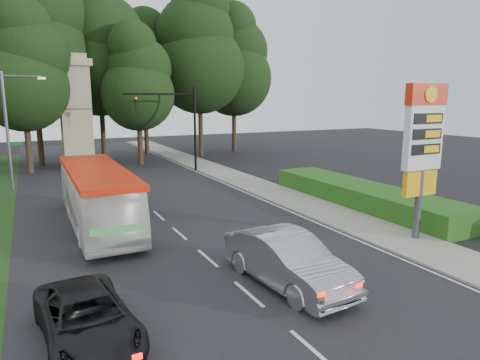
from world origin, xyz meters
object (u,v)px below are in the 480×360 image
monument (76,111)px  sedan_silver (287,260)px  transit_bus (97,198)px  suv_charcoal (87,318)px  streetlight_signs (10,125)px  gas_station_pylon (423,141)px  traffic_signal_mast (180,117)px

monument → sedan_silver: (3.50, -29.43, -4.21)m
transit_bus → suv_charcoal: transit_bus is taller
streetlight_signs → transit_bus: size_ratio=0.76×
gas_station_pylon → transit_bus: bearing=145.9°
gas_station_pylon → suv_charcoal: size_ratio=1.46×
gas_station_pylon → streetlight_signs: bearing=129.0°
sedan_silver → gas_station_pylon: bearing=5.0°
gas_station_pylon → transit_bus: gas_station_pylon is taller
transit_bus → sedan_silver: size_ratio=1.96×
traffic_signal_mast → gas_station_pylon: bearing=-80.9°
streetlight_signs → suv_charcoal: (2.00, -22.03, -3.79)m
streetlight_signs → sedan_silver: bearing=-68.4°
sedan_silver → monument: bearing=91.3°
monument → traffic_signal_mast: bearing=-38.0°
traffic_signal_mast → suv_charcoal: bearing=-114.0°
gas_station_pylon → monument: size_ratio=0.68×
gas_station_pylon → transit_bus: 15.24m
traffic_signal_mast → streetlight_signs: streetlight_signs is taller
monument → sedan_silver: 29.94m
monument → suv_charcoal: size_ratio=2.14×
streetlight_signs → traffic_signal_mast: bearing=8.9°
monument → transit_bus: size_ratio=0.95×
sedan_silver → suv_charcoal: 6.52m
streetlight_signs → monument: monument is taller
monument → suv_charcoal: 30.49m
streetlight_signs → transit_bus: 12.60m
monument → transit_bus: (-1.18, -19.63, -3.63)m
traffic_signal_mast → sedan_silver: traffic_signal_mast is taller
transit_bus → sedan_silver: bearing=-64.5°
gas_station_pylon → sedan_silver: bearing=-169.5°
traffic_signal_mast → suv_charcoal: 26.59m
traffic_signal_mast → monument: size_ratio=0.72×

